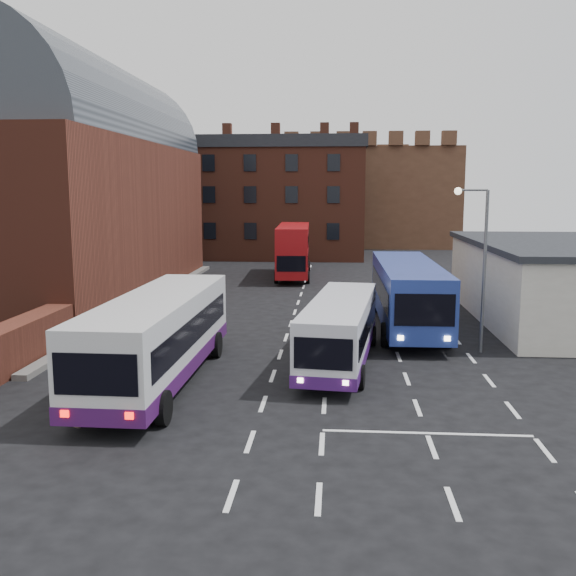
# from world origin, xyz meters

# --- Properties ---
(ground) EXTENTS (180.00, 180.00, 0.00)m
(ground) POSITION_xyz_m (0.00, 0.00, 0.00)
(ground) COLOR black
(railway_station) EXTENTS (12.00, 28.00, 16.00)m
(railway_station) POSITION_xyz_m (-15.50, 21.00, 7.64)
(railway_station) COLOR #602B1E
(railway_station) RESTS_ON ground
(forecourt_wall) EXTENTS (1.20, 10.00, 1.80)m
(forecourt_wall) POSITION_xyz_m (-10.20, 2.00, 0.90)
(forecourt_wall) COLOR #602B1E
(forecourt_wall) RESTS_ON ground
(cream_building) EXTENTS (10.40, 16.40, 4.25)m
(cream_building) POSITION_xyz_m (15.00, 14.00, 2.16)
(cream_building) COLOR beige
(cream_building) RESTS_ON ground
(brick_terrace) EXTENTS (22.00, 10.00, 11.00)m
(brick_terrace) POSITION_xyz_m (-6.00, 46.00, 5.50)
(brick_terrace) COLOR brown
(brick_terrace) RESTS_ON ground
(castle_keep) EXTENTS (22.00, 22.00, 12.00)m
(castle_keep) POSITION_xyz_m (6.00, 66.00, 6.00)
(castle_keep) COLOR brown
(castle_keep) RESTS_ON ground
(bus_white_outbound) EXTENTS (3.10, 11.77, 3.20)m
(bus_white_outbound) POSITION_xyz_m (-4.01, 1.26, 1.89)
(bus_white_outbound) COLOR silver
(bus_white_outbound) RESTS_ON ground
(bus_white_inbound) EXTENTS (3.34, 9.87, 2.64)m
(bus_white_inbound) POSITION_xyz_m (2.52, 4.24, 1.56)
(bus_white_inbound) COLOR silver
(bus_white_inbound) RESTS_ON ground
(bus_blue) EXTENTS (3.14, 12.25, 3.34)m
(bus_blue) POSITION_xyz_m (5.92, 11.20, 1.97)
(bus_blue) COLOR navy
(bus_blue) RESTS_ON ground
(bus_red_double) EXTENTS (2.92, 10.50, 4.17)m
(bus_red_double) POSITION_xyz_m (-1.07, 29.91, 2.22)
(bus_red_double) COLOR maroon
(bus_red_double) RESTS_ON ground
(street_lamp) EXTENTS (1.44, 0.31, 7.05)m
(street_lamp) POSITION_xyz_m (8.35, 6.63, 4.25)
(street_lamp) COLOR #5A5C5E
(street_lamp) RESTS_ON ground
(pedestrian_beige) EXTENTS (0.95, 0.90, 1.55)m
(pedestrian_beige) POSITION_xyz_m (-5.20, -3.18, 0.78)
(pedestrian_beige) COLOR tan
(pedestrian_beige) RESTS_ON ground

